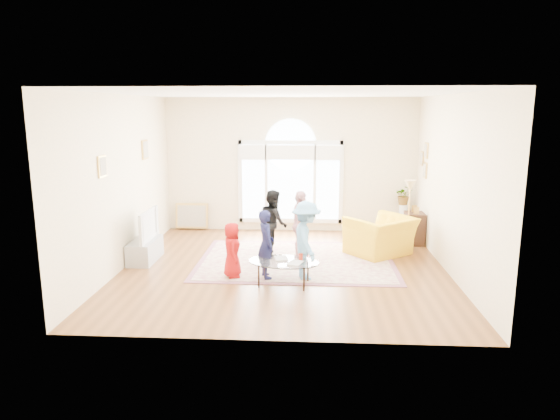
# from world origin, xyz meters

# --- Properties ---
(ground) EXTENTS (6.00, 6.00, 0.00)m
(ground) POSITION_xyz_m (0.00, 0.00, 0.00)
(ground) COLOR brown
(ground) RESTS_ON ground
(room_shell) EXTENTS (6.00, 6.00, 6.00)m
(room_shell) POSITION_xyz_m (0.01, 2.83, 1.57)
(room_shell) COLOR beige
(room_shell) RESTS_ON ground
(area_rug) EXTENTS (3.60, 2.60, 0.02)m
(area_rug) POSITION_xyz_m (0.22, 0.46, 0.01)
(area_rug) COLOR beige
(area_rug) RESTS_ON ground
(rug_border) EXTENTS (3.80, 2.80, 0.01)m
(rug_border) POSITION_xyz_m (0.22, 0.46, 0.01)
(rug_border) COLOR #814C5B
(rug_border) RESTS_ON ground
(tv_console) EXTENTS (0.45, 1.00, 0.42)m
(tv_console) POSITION_xyz_m (-2.75, 0.30, 0.21)
(tv_console) COLOR #989BA0
(tv_console) RESTS_ON ground
(television) EXTENTS (0.17, 1.04, 0.60)m
(television) POSITION_xyz_m (-2.74, 0.30, 0.72)
(television) COLOR black
(television) RESTS_ON tv_console
(coffee_table) EXTENTS (1.30, 0.93, 0.54)m
(coffee_table) POSITION_xyz_m (0.04, -0.91, 0.40)
(coffee_table) COLOR silver
(coffee_table) RESTS_ON ground
(armchair) EXTENTS (1.60, 1.58, 0.78)m
(armchair) POSITION_xyz_m (1.92, 1.00, 0.39)
(armchair) COLOR yellow
(armchair) RESTS_ON ground
(side_cabinet) EXTENTS (0.40, 0.50, 0.70)m
(side_cabinet) POSITION_xyz_m (2.78, 1.89, 0.35)
(side_cabinet) COLOR black
(side_cabinet) RESTS_ON ground
(floor_lamp) EXTENTS (0.25, 0.25, 1.51)m
(floor_lamp) POSITION_xyz_m (2.51, 1.24, 1.28)
(floor_lamp) COLOR black
(floor_lamp) RESTS_ON ground
(plant_pedestal) EXTENTS (0.20, 0.20, 0.70)m
(plant_pedestal) POSITION_xyz_m (2.70, 2.83, 0.35)
(plant_pedestal) COLOR white
(plant_pedestal) RESTS_ON ground
(potted_plant) EXTENTS (0.44, 0.39, 0.46)m
(potted_plant) POSITION_xyz_m (2.70, 2.83, 0.93)
(potted_plant) COLOR #33722D
(potted_plant) RESTS_ON plant_pedestal
(leaning_picture) EXTENTS (0.80, 0.14, 0.62)m
(leaning_picture) POSITION_xyz_m (-2.42, 2.90, 0.00)
(leaning_picture) COLOR tan
(leaning_picture) RESTS_ON ground
(child_red) EXTENTS (0.40, 0.53, 0.98)m
(child_red) POSITION_xyz_m (-0.88, -0.59, 0.51)
(child_red) COLOR #9F0E0E
(child_red) RESTS_ON area_rug
(child_navy) EXTENTS (0.43, 0.51, 1.21)m
(child_navy) POSITION_xyz_m (-0.29, -0.59, 0.62)
(child_navy) COLOR #15173E
(child_navy) RESTS_ON area_rug
(child_black) EXTENTS (0.70, 0.78, 1.34)m
(child_black) POSITION_xyz_m (-0.25, 0.79, 0.69)
(child_black) COLOR black
(child_black) RESTS_ON area_rug
(child_pink) EXTENTS (0.44, 0.83, 1.35)m
(child_pink) POSITION_xyz_m (0.29, 0.62, 0.69)
(child_pink) COLOR #E5A6AB
(child_pink) RESTS_ON area_rug
(child_blue) EXTENTS (0.68, 0.97, 1.37)m
(child_blue) POSITION_xyz_m (0.42, -0.59, 0.70)
(child_blue) COLOR #6CB1E9
(child_blue) RESTS_ON area_rug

